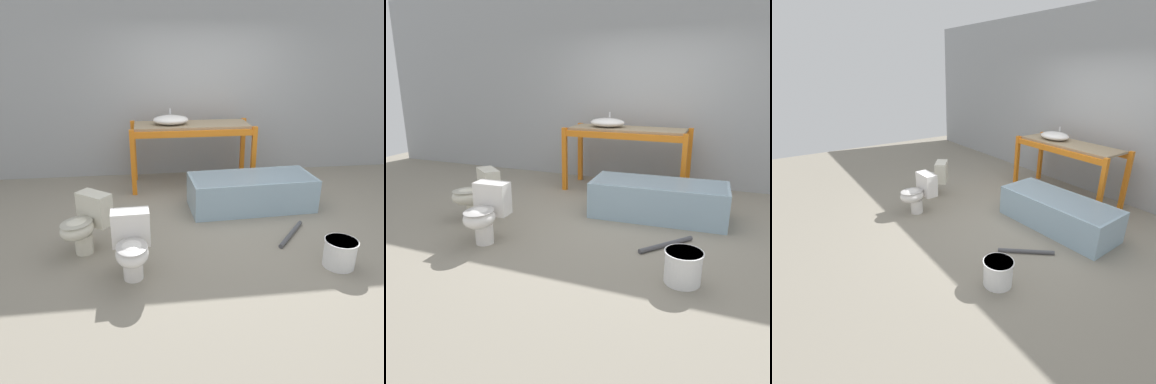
% 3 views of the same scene
% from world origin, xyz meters
% --- Properties ---
extents(ground_plane, '(12.00, 12.00, 0.00)m').
position_xyz_m(ground_plane, '(0.00, 0.00, 0.00)').
color(ground_plane, gray).
extents(warehouse_wall_rear, '(10.80, 0.08, 3.20)m').
position_xyz_m(warehouse_wall_rear, '(0.00, 1.91, 1.60)').
color(warehouse_wall_rear, '#9EA0A3').
rests_on(warehouse_wall_rear, ground_plane).
extents(shelving_rack, '(1.89, 0.74, 0.99)m').
position_xyz_m(shelving_rack, '(-0.25, 1.26, 0.83)').
color(shelving_rack, orange).
rests_on(shelving_rack, ground_plane).
extents(sink_basin, '(0.54, 0.42, 0.22)m').
position_xyz_m(sink_basin, '(-0.57, 1.25, 1.06)').
color(sink_basin, white).
rests_on(sink_basin, shelving_rack).
extents(bathtub_main, '(1.71, 0.78, 0.46)m').
position_xyz_m(bathtub_main, '(0.45, 0.24, 0.27)').
color(bathtub_main, '#99B7CC').
rests_on(bathtub_main, ground_plane).
extents(toilet_near, '(0.38, 0.58, 0.63)m').
position_xyz_m(toilet_near, '(-1.14, -1.22, 0.35)').
color(toilet_near, white).
rests_on(toilet_near, ground_plane).
extents(toilet_far, '(0.62, 0.66, 0.63)m').
position_xyz_m(toilet_far, '(-1.65, -0.67, 0.35)').
color(toilet_far, silver).
rests_on(toilet_far, ground_plane).
extents(bucket_white, '(0.34, 0.34, 0.29)m').
position_xyz_m(bucket_white, '(0.95, -1.31, 0.15)').
color(bucket_white, white).
rests_on(bucket_white, ground_plane).
extents(loose_pipe, '(0.49, 0.58, 0.05)m').
position_xyz_m(loose_pipe, '(0.71, -0.63, 0.03)').
color(loose_pipe, '#4C4C51').
rests_on(loose_pipe, ground_plane).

